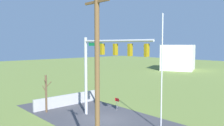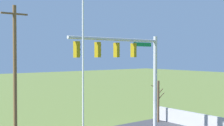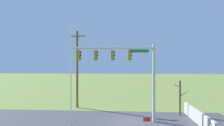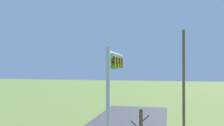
# 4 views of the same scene
# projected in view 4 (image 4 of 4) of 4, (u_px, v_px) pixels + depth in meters

# --- Properties ---
(signal_mast) EXTENTS (7.79, 0.70, 7.25)m
(signal_mast) POSITION_uv_depth(u_px,v_px,m) (114.00, 75.00, 20.03)
(signal_mast) COLOR #B2B5BA
(signal_mast) RESTS_ON ground_plane
(flagpole) EXTENTS (0.10, 0.10, 8.93)m
(flagpole) POSITION_uv_depth(u_px,v_px,m) (108.00, 81.00, 25.21)
(flagpole) COLOR silver
(flagpole) RESTS_ON ground_plane
(utility_pole) EXTENTS (1.90, 0.26, 9.38)m
(utility_pole) POSITION_uv_depth(u_px,v_px,m) (184.00, 77.00, 24.84)
(utility_pole) COLOR brown
(utility_pole) RESTS_ON ground_plane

